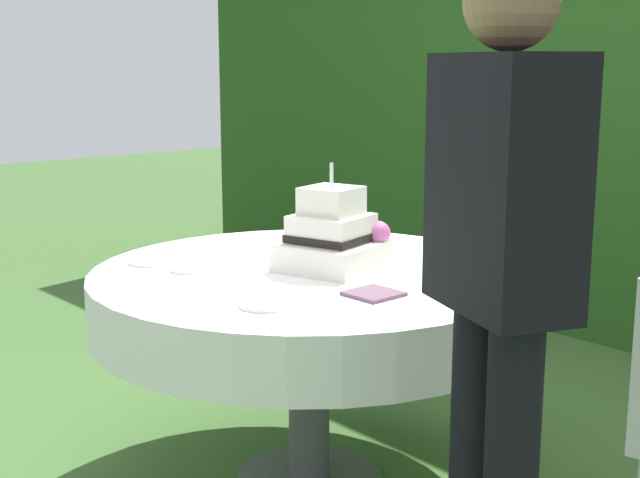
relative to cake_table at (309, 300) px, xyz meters
The scene contains 8 objects.
cake_table is the anchor object (origin of this frame).
wedding_cake 0.22m from the cake_table, 57.29° to the left, with size 0.35×0.35×0.34m.
serving_plate_near 0.47m from the cake_table, 56.25° to the right, with size 0.13×0.13×0.01m, color white.
serving_plate_far 0.54m from the cake_table, 141.74° to the right, with size 0.14×0.14×0.01m, color white.
serving_plate_left 0.40m from the cake_table, 129.55° to the right, with size 0.12×0.12×0.01m, color white.
serving_plate_right 0.48m from the cake_table, 19.92° to the left, with size 0.14×0.14×0.01m, color white.
napkin_stack 0.38m from the cake_table, 10.49° to the right, with size 0.14×0.14×0.01m, color #6B4C60.
standing_person 1.03m from the cake_table, 15.44° to the right, with size 0.41×0.32×1.60m.
Camera 1 is at (2.07, -1.77, 1.38)m, focal length 49.13 mm.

